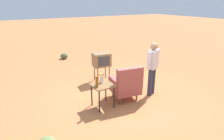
# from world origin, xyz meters

# --- Properties ---
(ground_plane) EXTENTS (60.00, 60.00, 0.00)m
(ground_plane) POSITION_xyz_m (0.00, 0.00, 0.00)
(ground_plane) COLOR #B76B3D
(armchair) EXTENTS (0.89, 0.90, 1.06)m
(armchair) POSITION_xyz_m (0.02, 0.13, 0.50)
(armchair) COLOR brown
(armchair) RESTS_ON ground
(side_table) EXTENTS (0.56, 0.56, 0.66)m
(side_table) POSITION_xyz_m (0.79, 0.11, 0.56)
(side_table) COLOR black
(side_table) RESTS_ON ground
(tv_on_stand) EXTENTS (0.65, 0.51, 1.03)m
(tv_on_stand) POSITION_xyz_m (-0.10, -1.57, 0.78)
(tv_on_stand) COLOR black
(tv_on_stand) RESTS_ON ground
(person_standing) EXTENTS (0.53, 0.34, 1.64)m
(person_standing) POSITION_xyz_m (-0.86, 0.23, 0.94)
(person_standing) COLOR #2D3347
(person_standing) RESTS_ON ground
(bottle_short_clear) EXTENTS (0.06, 0.06, 0.20)m
(bottle_short_clear) POSITION_xyz_m (0.94, 0.08, 0.76)
(bottle_short_clear) COLOR silver
(bottle_short_clear) RESTS_ON side_table
(bottle_tall_amber) EXTENTS (0.07, 0.07, 0.30)m
(bottle_tall_amber) POSITION_xyz_m (1.00, 0.18, 0.81)
(bottle_tall_amber) COLOR brown
(bottle_tall_amber) RESTS_ON side_table
(flower_vase) EXTENTS (0.15, 0.10, 0.27)m
(flower_vase) POSITION_xyz_m (0.75, -0.03, 0.81)
(flower_vase) COLOR silver
(flower_vase) RESTS_ON side_table
(shrub_far) EXTENTS (0.36, 0.36, 0.28)m
(shrub_far) POSITION_xyz_m (0.16, -5.08, 0.14)
(shrub_far) COLOR #475B33
(shrub_far) RESTS_ON ground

